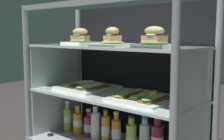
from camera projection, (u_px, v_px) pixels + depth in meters
name	position (u px, v px, depth m)	size (l,w,h in m)	color
case_frame	(124.00, 71.00, 1.91)	(1.18, 0.52, 0.95)	gray
riser_lower_tier	(112.00, 122.00, 1.86)	(1.10, 0.44, 0.33)	silver
shelf_lower_glass	(112.00, 95.00, 1.84)	(1.12, 0.46, 0.01)	silver
riser_upper_tier	(112.00, 71.00, 1.82)	(1.10, 0.44, 0.29)	silver
shelf_upper_glass	(112.00, 47.00, 1.80)	(1.12, 0.46, 0.01)	silver
plated_roll_sandwich_right_of_center	(80.00, 39.00, 2.05)	(0.20, 0.20, 0.11)	white
plated_roll_sandwich_mid_left	(112.00, 39.00, 1.78)	(0.21, 0.21, 0.11)	white
plated_roll_sandwich_center	(154.00, 40.00, 1.54)	(0.18, 0.18, 0.11)	white
open_sandwich_tray_far_left	(86.00, 86.00, 2.01)	(0.34, 0.35, 0.06)	white
open_sandwich_tray_near_right_corner	(144.00, 97.00, 1.68)	(0.34, 0.35, 0.06)	white
juice_bottle_near_post	(68.00, 118.00, 2.18)	(0.06, 0.06, 0.22)	#B9D244
juice_bottle_back_center	(78.00, 122.00, 2.12)	(0.07, 0.07, 0.21)	orange
juice_bottle_back_right	(89.00, 126.00, 2.07)	(0.07, 0.07, 0.20)	#902B47
juice_bottle_front_fourth	(96.00, 126.00, 1.99)	(0.07, 0.07, 0.25)	white
juice_bottle_front_right_end	(106.00, 129.00, 1.94)	(0.06, 0.06, 0.22)	gold
juice_bottle_front_left_end	(116.00, 132.00, 1.88)	(0.06, 0.06, 0.23)	orange
juice_bottle_front_middle	(131.00, 136.00, 1.83)	(0.07, 0.07, 0.22)	#BBD142
juice_bottle_tucked_behind	(145.00, 138.00, 1.77)	(0.07, 0.07, 0.23)	white
juice_bottle_back_left	(157.00, 140.00, 1.71)	(0.07, 0.07, 0.25)	#962547
kitchen_scissors	(53.00, 135.00, 2.10)	(0.14, 0.15, 0.01)	silver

